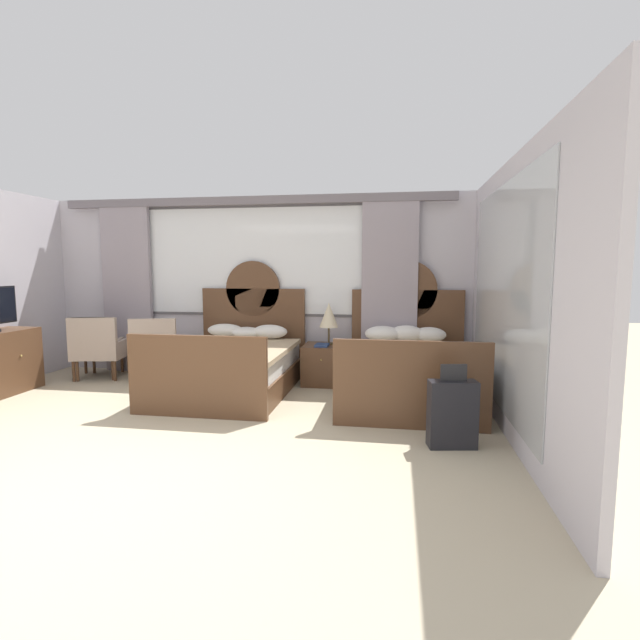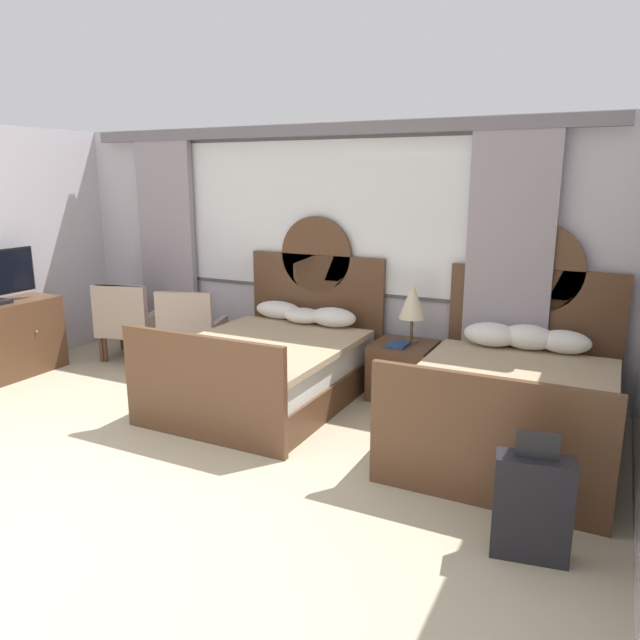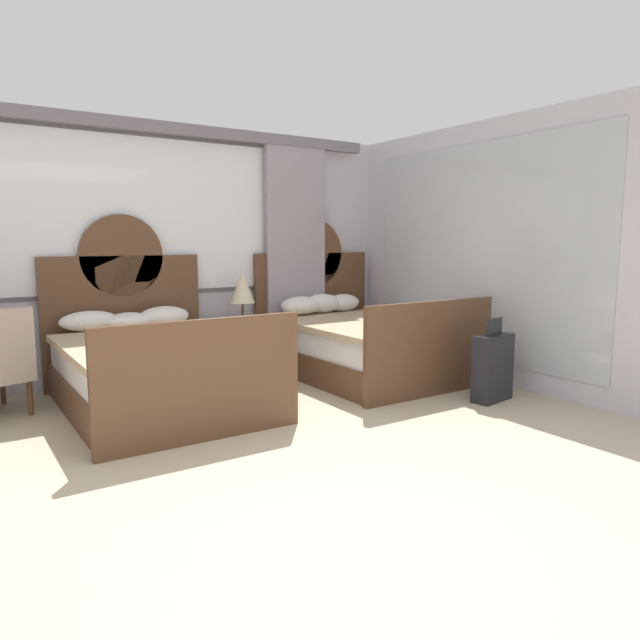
% 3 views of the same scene
% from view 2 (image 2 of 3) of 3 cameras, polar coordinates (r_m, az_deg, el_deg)
% --- Properties ---
extents(ground_plane, '(24.00, 24.00, 0.00)m').
position_cam_2_polar(ground_plane, '(4.25, -24.67, -18.40)').
color(ground_plane, '#BCAD8E').
extents(wall_back_window, '(6.42, 0.22, 2.70)m').
position_cam_2_polar(wall_back_window, '(6.66, -0.08, 7.20)').
color(wall_back_window, silver).
rests_on(wall_back_window, ground_plane).
extents(bed_near_window, '(1.59, 2.15, 1.74)m').
position_cam_2_polar(bed_near_window, '(5.98, -4.62, -4.10)').
color(bed_near_window, brown).
rests_on(bed_near_window, ground_plane).
extents(bed_near_mirror, '(1.59, 2.15, 1.74)m').
position_cam_2_polar(bed_near_mirror, '(5.24, 17.66, -7.25)').
color(bed_near_mirror, brown).
rests_on(bed_near_mirror, ground_plane).
extents(nightstand_between_beds, '(0.58, 0.61, 0.56)m').
position_cam_2_polar(nightstand_between_beds, '(6.08, 7.82, -4.71)').
color(nightstand_between_beds, brown).
rests_on(nightstand_between_beds, ground_plane).
extents(table_lamp_on_nightstand, '(0.27, 0.27, 0.59)m').
position_cam_2_polar(table_lamp_on_nightstand, '(5.95, 8.71, 1.73)').
color(table_lamp_on_nightstand, brown).
rests_on(table_lamp_on_nightstand, nightstand_between_beds).
extents(book_on_nightstand, '(0.18, 0.26, 0.03)m').
position_cam_2_polar(book_on_nightstand, '(5.90, 7.39, -2.30)').
color(book_on_nightstand, navy).
rests_on(book_on_nightstand, nightstand_between_beds).
extents(armchair_by_window_left, '(0.80, 0.80, 0.93)m').
position_cam_2_polar(armchair_by_window_left, '(6.98, -12.06, -0.88)').
color(armchair_by_window_left, '#B29E8E').
rests_on(armchair_by_window_left, ground_plane).
extents(armchair_by_window_centre, '(0.74, 0.74, 0.93)m').
position_cam_2_polar(armchair_by_window_centre, '(7.55, -17.32, -0.13)').
color(armchair_by_window_centre, '#B29E8E').
rests_on(armchair_by_window_centre, ground_plane).
extents(armchair_by_window_right, '(0.81, 0.81, 0.93)m').
position_cam_2_polar(armchair_by_window_right, '(7.60, -17.70, -0.07)').
color(armchair_by_window_right, '#B29E8E').
rests_on(armchair_by_window_right, ground_plane).
extents(suitcase_on_floor, '(0.46, 0.25, 0.77)m').
position_cam_2_polar(suitcase_on_floor, '(3.82, 19.35, -16.27)').
color(suitcase_on_floor, black).
rests_on(suitcase_on_floor, ground_plane).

